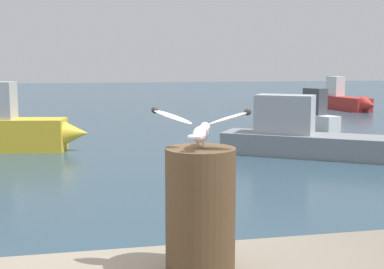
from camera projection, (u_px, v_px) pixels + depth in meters
mooring_post at (200, 210)px, 3.30m from camera, size 0.43×0.43×0.77m
seagull at (201, 127)px, 3.23m from camera, size 0.58×0.38×0.25m
boat_red at (345, 101)px, 27.27m from camera, size 1.50×4.62×1.72m
boat_white at (305, 116)px, 19.35m from camera, size 1.66×3.06×1.50m
boat_yellow at (8, 128)px, 14.54m from camera, size 4.24×1.61×1.89m
boat_grey at (329, 140)px, 13.62m from camera, size 5.17×3.97×1.80m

